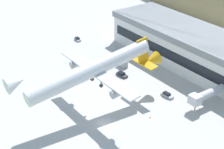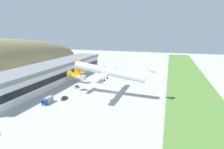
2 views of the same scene
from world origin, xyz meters
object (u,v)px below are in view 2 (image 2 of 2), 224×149
Objects in this scene: service_car_2 at (77,87)px; fuel_truck at (48,101)px; cargo_airplane at (107,72)px; traffic_cone_1 at (113,75)px; service_car_1 at (64,98)px; traffic_cone_0 at (98,86)px; terminal_building at (54,71)px; jetway_0 at (77,77)px.

service_car_2 is 27.06m from fuel_truck.
traffic_cone_1 is (47.11, 11.66, -13.31)m from cargo_airplane.
service_car_1 reaches higher than traffic_cone_0.
terminal_building is at bearing 42.65° from service_car_1.
terminal_building is 50.14m from cargo_airplane.
terminal_building is 18.38m from jetway_0.
cargo_airplane reaches higher than service_car_2.
traffic_cone_1 is at bearing 13.90° from cargo_airplane.
fuel_truck is at bearing -173.56° from jetway_0.
service_car_1 reaches higher than traffic_cone_1.
terminal_building is at bearing 93.41° from jetway_0.
jetway_0 is 34.42m from traffic_cone_1.
fuel_truck reaches higher than traffic_cone_0.
terminal_building reaches higher than traffic_cone_1.
traffic_cone_0 is (-3.68, -35.91, -7.27)m from terminal_building.
cargo_airplane reaches higher than jetway_0.
terminal_building is 47.28m from traffic_cone_1.
traffic_cone_0 is at bearing 40.73° from cargo_airplane.
service_car_2 is 7.70× the size of traffic_cone_0.
service_car_1 is at bearing -137.35° from terminal_building.
traffic_cone_1 is at bearing -7.76° from service_car_1.
fuel_truck reaches higher than traffic_cone_1.
fuel_truck is 11.08× the size of traffic_cone_1.
terminal_building is at bearing 67.72° from service_car_2.
jetway_0 reaches higher than service_car_2.
service_car_1 is at bearing 123.08° from cargo_airplane.
service_car_1 is 8.78m from fuel_truck.
traffic_cone_1 is at bearing -49.08° from terminal_building.
service_car_1 is 20.04m from service_car_2.
fuel_truck is (-37.77, -4.27, -2.48)m from jetway_0.
terminal_building reaches higher than service_car_1.
traffic_cone_0 is (33.02, -13.64, -1.23)m from fuel_truck.
traffic_cone_1 is (29.52, -17.30, -3.71)m from jetway_0.
service_car_2 is (-10.77, -5.66, -3.40)m from jetway_0.
fuel_truck is 35.75m from traffic_cone_0.
jetway_0 is at bearing 149.63° from traffic_cone_1.
fuel_truck is (-36.70, -22.26, -6.04)m from terminal_building.
service_car_2 is at bearing -2.96° from fuel_truck.
cargo_airplane is 11.32× the size of service_car_2.
jetway_0 is at bearing 6.44° from fuel_truck.
service_car_2 is 0.70× the size of fuel_truck.
fuel_truck is (-7.26, 4.85, 0.88)m from service_car_1.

